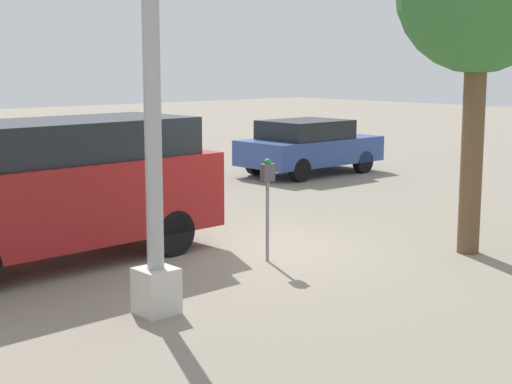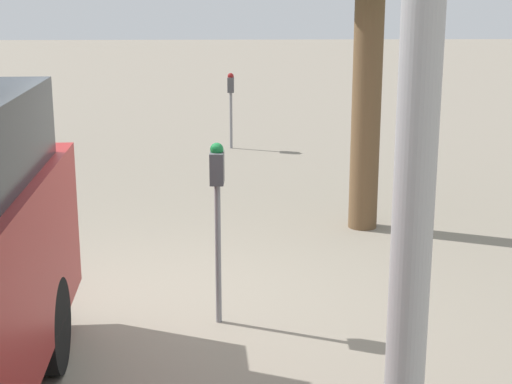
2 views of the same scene
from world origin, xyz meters
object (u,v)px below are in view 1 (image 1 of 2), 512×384
at_px(lamp_post, 153,123).
at_px(parking_meter_near, 268,186).
at_px(car_distant, 309,146).
at_px(parked_van, 51,186).

bearing_deg(lamp_post, parking_meter_near, -159.93).
distance_m(lamp_post, car_distant, 12.16).
relative_size(lamp_post, car_distant, 1.53).
distance_m(parking_meter_near, parked_van, 3.16).
bearing_deg(lamp_post, car_distant, -143.79).
height_order(parking_meter_near, car_distant, parking_meter_near).
relative_size(parked_van, car_distant, 1.33).
height_order(lamp_post, car_distant, lamp_post).
height_order(parked_van, car_distant, parked_van).
distance_m(parked_van, car_distant, 10.40).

